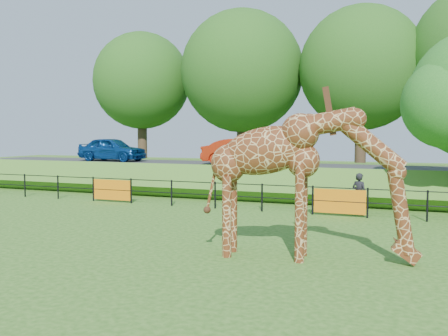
# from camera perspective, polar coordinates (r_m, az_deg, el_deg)

# --- Properties ---
(ground) EXTENTS (90.00, 90.00, 0.00)m
(ground) POSITION_cam_1_polar(r_m,az_deg,el_deg) (12.45, -7.23, -10.28)
(ground) COLOR #275816
(ground) RESTS_ON ground
(giraffe) EXTENTS (5.25, 1.58, 3.69)m
(giraffe) POSITION_cam_1_polar(r_m,az_deg,el_deg) (12.19, 9.60, -1.79)
(giraffe) COLOR #5B2B12
(giraffe) RESTS_ON ground
(perimeter_fence) EXTENTS (28.07, 0.10, 1.10)m
(perimeter_fence) POSITION_cam_1_polar(r_m,az_deg,el_deg) (19.59, 4.37, -3.38)
(perimeter_fence) COLOR black
(perimeter_fence) RESTS_ON ground
(embankment) EXTENTS (40.00, 9.00, 1.30)m
(embankment) POSITION_cam_1_polar(r_m,az_deg,el_deg) (26.78, 9.31, -1.23)
(embankment) COLOR #275816
(embankment) RESTS_ON ground
(road) EXTENTS (40.00, 5.00, 0.12)m
(road) POSITION_cam_1_polar(r_m,az_deg,el_deg) (25.27, 8.56, 0.09)
(road) COLOR #2E2E31
(road) RESTS_ON embankment
(car_blue) EXTENTS (4.18, 1.80, 1.41)m
(car_blue) POSITION_cam_1_polar(r_m,az_deg,el_deg) (30.26, -12.68, 2.12)
(car_blue) COLOR #124693
(car_blue) RESTS_ON road
(car_red) EXTENTS (4.27, 2.05, 1.35)m
(car_red) POSITION_cam_1_polar(r_m,az_deg,el_deg) (25.82, 2.05, 1.85)
(car_red) COLOR red
(car_red) RESTS_ON road
(visitor) EXTENTS (0.68, 0.57, 1.58)m
(visitor) POSITION_cam_1_polar(r_m,az_deg,el_deg) (19.42, 15.20, -2.86)
(visitor) COLOR black
(visitor) RESTS_ON ground
(bg_tree_line) EXTENTS (37.30, 8.80, 11.82)m
(bg_tree_line) POSITION_cam_1_polar(r_m,az_deg,el_deg) (33.01, 15.29, 11.05)
(bg_tree_line) COLOR #362318
(bg_tree_line) RESTS_ON ground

